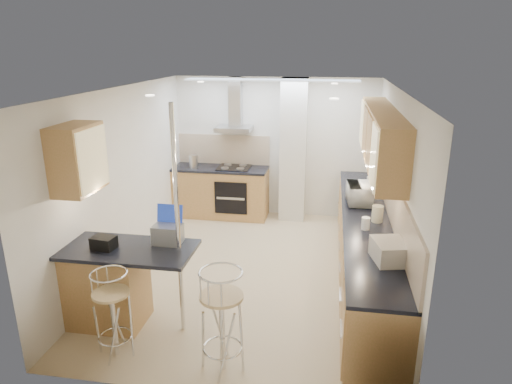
% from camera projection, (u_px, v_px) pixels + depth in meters
% --- Properties ---
extents(ground, '(4.80, 4.80, 0.00)m').
position_uv_depth(ground, '(253.00, 272.00, 6.37)').
color(ground, beige).
rests_on(ground, ground).
extents(room_shell, '(3.64, 4.84, 2.51)m').
position_uv_depth(room_shell, '(280.00, 159.00, 6.20)').
color(room_shell, white).
rests_on(room_shell, ground).
extents(right_counter, '(0.63, 4.40, 0.92)m').
position_uv_depth(right_counter, '(365.00, 249.00, 5.99)').
color(right_counter, '#A17F40').
rests_on(right_counter, ground).
extents(back_counter, '(1.70, 0.63, 0.92)m').
position_uv_depth(back_counter, '(221.00, 192.00, 8.35)').
color(back_counter, '#A17F40').
rests_on(back_counter, ground).
extents(peninsula, '(1.47, 0.72, 0.94)m').
position_uv_depth(peninsula, '(130.00, 286.00, 5.04)').
color(peninsula, '#A17F40').
rests_on(peninsula, ground).
extents(microwave, '(0.37, 0.52, 0.27)m').
position_uv_depth(microwave, '(360.00, 194.00, 6.30)').
color(microwave, white).
rests_on(microwave, right_counter).
extents(laptop, '(0.31, 0.23, 0.21)m').
position_uv_depth(laptop, '(168.00, 234.00, 4.99)').
color(laptop, '#93969A').
rests_on(laptop, peninsula).
extents(bag, '(0.26, 0.21, 0.13)m').
position_uv_depth(bag, '(104.00, 243.00, 4.86)').
color(bag, black).
rests_on(bag, peninsula).
extents(bar_stool_near, '(0.49, 0.49, 0.94)m').
position_uv_depth(bar_stool_near, '(113.00, 314.00, 4.53)').
color(bar_stool_near, tan).
rests_on(bar_stool_near, ground).
extents(bar_stool_end, '(0.56, 0.56, 1.07)m').
position_uv_depth(bar_stool_end, '(222.00, 321.00, 4.30)').
color(bar_stool_end, tan).
rests_on(bar_stool_end, ground).
extents(jar_a, '(0.14, 0.14, 0.19)m').
position_uv_depth(jar_a, '(371.00, 183.00, 6.96)').
color(jar_a, beige).
rests_on(jar_a, right_counter).
extents(jar_b, '(0.12, 0.12, 0.16)m').
position_uv_depth(jar_b, '(358.00, 192.00, 6.57)').
color(jar_b, beige).
rests_on(jar_b, right_counter).
extents(jar_c, '(0.15, 0.15, 0.21)m').
position_uv_depth(jar_c, '(377.00, 214.00, 5.65)').
color(jar_c, '#BEBA98').
rests_on(jar_c, right_counter).
extents(jar_d, '(0.13, 0.13, 0.15)m').
position_uv_depth(jar_d, '(366.00, 223.00, 5.42)').
color(jar_d, white).
rests_on(jar_d, right_counter).
extents(bread_bin, '(0.40, 0.46, 0.21)m').
position_uv_depth(bread_bin, '(390.00, 251.00, 4.62)').
color(bread_bin, beige).
rests_on(bread_bin, right_counter).
extents(kettle, '(0.16, 0.16, 0.23)m').
position_uv_depth(kettle, '(193.00, 162.00, 8.14)').
color(kettle, '#B1B3B6').
rests_on(kettle, back_counter).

